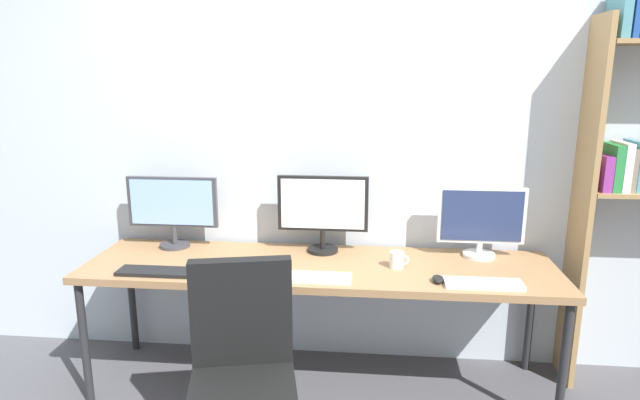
% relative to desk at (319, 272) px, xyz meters
% --- Properties ---
extents(wall_back, '(4.98, 0.10, 2.60)m').
position_rel_desk_xyz_m(wall_back, '(0.00, 0.42, 0.61)').
color(wall_back, silver).
rests_on(wall_back, ground_plane).
extents(desk, '(2.58, 0.68, 0.74)m').
position_rel_desk_xyz_m(desk, '(0.00, 0.00, 0.00)').
color(desk, '#936D47').
rests_on(desk, ground_plane).
extents(office_chair, '(0.53, 0.53, 0.99)m').
position_rel_desk_xyz_m(office_chair, '(-0.25, -0.79, -0.29)').
color(office_chair, '#2D2D33').
rests_on(office_chair, ground_plane).
extents(monitor_left, '(0.54, 0.18, 0.43)m').
position_rel_desk_xyz_m(monitor_left, '(-0.90, 0.21, 0.29)').
color(monitor_left, '#38383D').
rests_on(monitor_left, desk).
extents(monitor_center, '(0.52, 0.18, 0.45)m').
position_rel_desk_xyz_m(monitor_center, '(0.00, 0.21, 0.31)').
color(monitor_center, black).
rests_on(monitor_center, desk).
extents(monitor_right, '(0.48, 0.18, 0.40)m').
position_rel_desk_xyz_m(monitor_right, '(0.90, 0.21, 0.26)').
color(monitor_right, silver).
rests_on(monitor_right, desk).
extents(keyboard_left, '(0.40, 0.13, 0.02)m').
position_rel_desk_xyz_m(keyboard_left, '(-0.84, -0.23, 0.06)').
color(keyboard_left, black).
rests_on(keyboard_left, desk).
extents(keyboard_center, '(0.38, 0.13, 0.02)m').
position_rel_desk_xyz_m(keyboard_center, '(0.00, -0.23, 0.06)').
color(keyboard_center, silver).
rests_on(keyboard_center, desk).
extents(keyboard_right, '(0.38, 0.13, 0.02)m').
position_rel_desk_xyz_m(keyboard_right, '(0.84, -0.23, 0.06)').
color(keyboard_right, silver).
rests_on(keyboard_right, desk).
extents(computer_mouse, '(0.06, 0.10, 0.03)m').
position_rel_desk_xyz_m(computer_mouse, '(0.62, -0.20, 0.06)').
color(computer_mouse, black).
rests_on(computer_mouse, desk).
extents(coffee_mug, '(0.11, 0.08, 0.09)m').
position_rel_desk_xyz_m(coffee_mug, '(0.42, -0.02, 0.09)').
color(coffee_mug, white).
rests_on(coffee_mug, desk).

